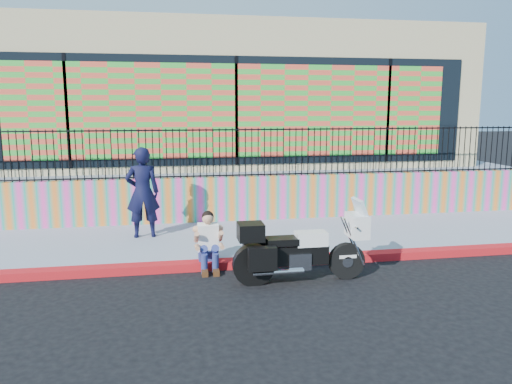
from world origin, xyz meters
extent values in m
plane|color=black|center=(0.00, 0.00, 0.00)|extent=(90.00, 90.00, 0.00)
cube|color=#A50B23|center=(0.00, 0.00, 0.07)|extent=(16.00, 0.30, 0.15)
cube|color=gray|center=(0.00, 1.65, 0.07)|extent=(16.00, 3.00, 0.15)
cube|color=#FF43AA|center=(0.00, 3.25, 0.70)|extent=(16.00, 0.20, 1.10)
cube|color=gray|center=(0.00, 8.35, 0.62)|extent=(16.00, 10.00, 1.25)
cube|color=tan|center=(0.00, 8.15, 3.25)|extent=(14.00, 8.00, 4.00)
cube|color=black|center=(0.00, 4.13, 2.85)|extent=(12.60, 0.04, 2.80)
cube|color=#F35136|center=(0.00, 4.10, 2.85)|extent=(11.48, 0.02, 2.40)
cylinder|color=black|center=(1.23, -0.94, 0.32)|extent=(0.64, 0.14, 0.64)
cylinder|color=black|center=(-0.41, -0.94, 0.32)|extent=(0.64, 0.14, 0.64)
cube|color=black|center=(0.41, -0.94, 0.48)|extent=(0.92, 0.27, 0.33)
cube|color=silver|center=(0.36, -0.94, 0.39)|extent=(0.39, 0.33, 0.29)
cube|color=white|center=(0.58, -0.94, 0.75)|extent=(0.53, 0.31, 0.23)
cube|color=black|center=(0.07, -0.94, 0.74)|extent=(0.53, 0.33, 0.12)
cube|color=white|center=(1.41, -0.94, 0.95)|extent=(0.29, 0.50, 0.41)
cube|color=silver|center=(1.45, -0.94, 1.26)|extent=(0.18, 0.44, 0.33)
cube|color=black|center=(-0.46, -0.94, 0.92)|extent=(0.43, 0.41, 0.29)
cube|color=black|center=(-0.31, -1.23, 0.53)|extent=(0.46, 0.17, 0.39)
cube|color=black|center=(-0.31, -0.65, 0.53)|extent=(0.46, 0.17, 0.39)
cube|color=white|center=(1.23, -0.94, 0.42)|extent=(0.31, 0.15, 0.06)
imported|color=black|center=(-2.35, 1.99, 1.14)|extent=(0.76, 0.53, 1.97)
cube|color=navy|center=(-1.10, 0.10, 0.24)|extent=(0.36, 0.28, 0.18)
cube|color=white|center=(-1.10, 0.06, 0.59)|extent=(0.38, 0.27, 0.54)
sphere|color=tan|center=(-1.10, 0.02, 0.95)|extent=(0.21, 0.21, 0.21)
cube|color=#472814|center=(-1.20, -0.34, 0.05)|extent=(0.11, 0.26, 0.10)
cube|color=#472814|center=(-1.00, -0.34, 0.05)|extent=(0.11, 0.26, 0.10)
camera|label=1|loc=(-1.76, -8.90, 2.99)|focal=35.00mm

